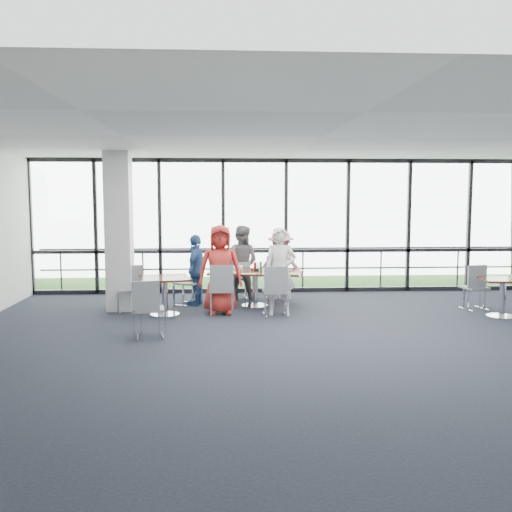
{
  "coord_description": "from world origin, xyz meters",
  "views": [
    {
      "loc": [
        -1.52,
        -8.6,
        2.31
      ],
      "look_at": [
        -0.84,
        2.9,
        1.1
      ],
      "focal_mm": 40.0,
      "sensor_mm": 36.0,
      "label": 1
    }
  ],
  "objects": [
    {
      "name": "hangar_main",
      "position": [
        4.0,
        32.0,
        3.0
      ],
      "size": [
        24.0,
        10.0,
        6.0
      ],
      "primitive_type": "cube",
      "color": "silver",
      "rests_on": "ground"
    },
    {
      "name": "menu_a",
      "position": [
        -1.0,
        2.8,
        0.75
      ],
      "size": [
        0.31,
        0.24,
        0.0
      ],
      "primitive_type": "cube",
      "rotation": [
        0.0,
        0.0,
        -0.12
      ],
      "color": "silver",
      "rests_on": "main_table"
    },
    {
      "name": "diner_end",
      "position": [
        -2.08,
        3.46,
        0.75
      ],
      "size": [
        0.68,
        0.97,
        1.51
      ],
      "primitive_type": "imported",
      "rotation": [
        0.0,
        0.0,
        -1.82
      ],
      "color": "#2D548F",
      "rests_on": "ground"
    },
    {
      "name": "tumbler_d",
      "position": [
        -1.52,
        3.23,
        0.82
      ],
      "size": [
        0.07,
        0.07,
        0.15
      ],
      "primitive_type": "cylinder",
      "color": "white",
      "rests_on": "main_table"
    },
    {
      "name": "side_table_right",
      "position": [
        3.82,
        1.85,
        0.61
      ],
      "size": [
        0.87,
        0.87,
        0.75
      ],
      "rotation": [
        0.0,
        0.0,
        -0.16
      ],
      "color": "#3A190C",
      "rests_on": "ground"
    },
    {
      "name": "diner_far_right",
      "position": [
        -0.23,
        3.93,
        0.78
      ],
      "size": [
        1.12,
        0.79,
        1.57
      ],
      "primitive_type": "imported",
      "rotation": [
        0.0,
        0.0,
        2.85
      ],
      "color": "#CF7C86",
      "rests_on": "ground"
    },
    {
      "name": "main_table",
      "position": [
        -0.84,
        3.2,
        0.62
      ],
      "size": [
        2.01,
        1.33,
        0.75
      ],
      "rotation": [
        0.0,
        0.0,
        -0.17
      ],
      "color": "#3A190C",
      "rests_on": "ground"
    },
    {
      "name": "chair_main_end",
      "position": [
        -2.26,
        3.44,
        0.48
      ],
      "size": [
        0.62,
        0.62,
        0.96
      ],
      "primitive_type": null,
      "rotation": [
        0.0,
        0.0,
        -2.0
      ],
      "color": "gray",
      "rests_on": "ground"
    },
    {
      "name": "menu_c",
      "position": [
        -0.67,
        3.5,
        0.75
      ],
      "size": [
        0.39,
        0.34,
        0.0
      ],
      "primitive_type": "cube",
      "rotation": [
        0.0,
        0.0,
        0.47
      ],
      "color": "silver",
      "rests_on": "main_table"
    },
    {
      "name": "condiment_caddy",
      "position": [
        -0.82,
        3.27,
        0.77
      ],
      "size": [
        0.1,
        0.07,
        0.04
      ],
      "primitive_type": "cube",
      "color": "black",
      "rests_on": "main_table"
    },
    {
      "name": "plate_nl",
      "position": [
        -1.39,
        2.96,
        0.76
      ],
      "size": [
        0.28,
        0.28,
        0.01
      ],
      "primitive_type": "cylinder",
      "color": "white",
      "rests_on": "main_table"
    },
    {
      "name": "tumbler_c",
      "position": [
        -0.78,
        3.48,
        0.82
      ],
      "size": [
        0.07,
        0.07,
        0.15
      ],
      "primitive_type": "cylinder",
      "color": "white",
      "rests_on": "main_table"
    },
    {
      "name": "chair_spare_r",
      "position": [
        3.6,
        2.6,
        0.46
      ],
      "size": [
        0.53,
        0.53,
        0.92
      ],
      "primitive_type": null,
      "rotation": [
        0.0,
        0.0,
        0.22
      ],
      "color": "gray",
      "rests_on": "ground"
    },
    {
      "name": "chair_main_fl",
      "position": [
        -1.19,
        4.23,
        0.45
      ],
      "size": [
        0.45,
        0.45,
        0.89
      ],
      "primitive_type": null,
      "rotation": [
        0.0,
        0.0,
        3.18
      ],
      "color": "gray",
      "rests_on": "ground"
    },
    {
      "name": "side_table_left",
      "position": [
        -2.65,
        2.41,
        0.65
      ],
      "size": [
        1.1,
        1.1,
        0.75
      ],
      "rotation": [
        0.0,
        0.0,
        0.2
      ],
      "color": "#3A190C",
      "rests_on": "ground"
    },
    {
      "name": "chair_spare_lb",
      "position": [
        -3.36,
        2.72,
        0.45
      ],
      "size": [
        0.47,
        0.47,
        0.9
      ],
      "primitive_type": null,
      "rotation": [
        0.0,
        0.0,
        3.22
      ],
      "color": "gray",
      "rests_on": "ground"
    },
    {
      "name": "diner_near_left",
      "position": [
        -1.57,
        2.5,
        0.88
      ],
      "size": [
        0.89,
        0.6,
        1.76
      ],
      "primitive_type": "imported",
      "rotation": [
        0.0,
        0.0,
        0.05
      ],
      "color": "#B22922",
      "rests_on": "ground"
    },
    {
      "name": "tumbler_b",
      "position": [
        -0.57,
        2.99,
        0.82
      ],
      "size": [
        0.07,
        0.07,
        0.14
      ],
      "primitive_type": "cylinder",
      "color": "white",
      "rests_on": "main_table"
    },
    {
      "name": "wall_front",
      "position": [
        0.0,
        -5.0,
        1.6
      ],
      "size": [
        12.0,
        0.1,
        3.2
      ],
      "primitive_type": "cube",
      "color": "silver",
      "rests_on": "ground"
    },
    {
      "name": "chair_spare_la",
      "position": [
        -2.72,
        0.65,
        0.47
      ],
      "size": [
        0.52,
        0.52,
        0.94
      ],
      "primitive_type": null,
      "rotation": [
        0.0,
        0.0,
        0.14
      ],
      "color": "gray",
      "rests_on": "ground"
    },
    {
      "name": "green_bottle",
      "position": [
        -0.72,
        3.25,
        0.85
      ],
      "size": [
        0.05,
        0.05,
        0.2
      ],
      "primitive_type": "cylinder",
      "color": "#1F6D2A",
      "rests_on": "main_table"
    },
    {
      "name": "apron",
      "position": [
        0.0,
        10.0,
        -0.02
      ],
      "size": [
        80.0,
        70.0,
        0.02
      ],
      "primitive_type": "cube",
      "color": "gray",
      "rests_on": "ground"
    },
    {
      "name": "tumbler_a",
      "position": [
        -1.15,
        3.04,
        0.82
      ],
      "size": [
        0.07,
        0.07,
        0.15
      ],
      "primitive_type": "cylinder",
      "color": "white",
      "rests_on": "main_table"
    },
    {
      "name": "chair_main_nr",
      "position": [
        -0.51,
        2.23,
        0.48
      ],
      "size": [
        0.49,
        0.49,
        0.96
      ],
      "primitive_type": null,
      "rotation": [
        0.0,
        0.0,
        0.05
      ],
      "color": "gray",
      "rests_on": "ground"
    },
    {
      "name": "ketchup_bottle",
      "position": [
        -0.84,
        3.3,
        0.84
      ],
      "size": [
        0.06,
        0.06,
        0.18
      ],
      "primitive_type": "cylinder",
      "color": "#B70811",
      "rests_on": "main_table"
    },
    {
      "name": "chair_main_nl",
      "position": [
        -1.55,
        2.42,
        0.49
      ],
      "size": [
        0.48,
        0.48,
        0.97
      ],
      "primitive_type": null,
      "rotation": [
        0.0,
        0.0,
        -0.02
      ],
      "color": "gray",
      "rests_on": "ground"
    },
    {
      "name": "ceiling",
      "position": [
        0.0,
        0.0,
        3.2
      ],
      "size": [
        12.0,
        10.0,
        0.04
      ],
      "primitive_type": "cube",
      "color": "silver",
      "rests_on": "ground"
    },
    {
      "name": "plate_fr",
      "position": [
        -0.29,
        3.49,
        0.76
      ],
      "size": [
        0.28,
        0.28,
        0.01
      ],
      "primitive_type": "cylinder",
      "color": "white",
      "rests_on": "main_table"
    },
    {
      "name": "plate_fl",
      "position": [
        -1.26,
        3.56,
        0.76
      ],
      "size": [
        0.28,
        0.28,
        0.01
      ],
      "primitive_type": "cylinder",
      "color": "white",
      "rests_on": "main_table"
    },
    {
      "name": "floor",
      "position": [
        0.0,
        0.0,
        -0.01
      ],
      "size": [
        12.0,
        10.0,
        0.02
      ],
      "primitive_type": "cube",
      "color": "black",
      "rests_on": "ground"
    },
    {
      "name": "curtain_wall_back",
      "position": [
        0.0,
        5.0,
        1.6
      ],
      "size": [
        12.0,
        0.1,
        3.2
      ],
      "primitive_type": "cube",
      "color": "white",
      "rests_on": "ground"
    },
    {
      "name": "structural_column",
      "position": [
        -3.6,
        3.0,
        1.6
      ],
      "size": [
        0.5,
        0.5,
        3.2
      ],
      "primitive_type": "cube",
      "color": "silver",
      "rests_on": "ground"
    },
    {
      "name": "menu_b",
      "position": [
        -0.1,
        2.75,
        0.75
      ],
      "size": [
        0.38,
        0.39,
        0.0
      ],
      "primitive_type": "cube",
      "rotation": [
        0.0,
        0.0,
        -0.81
      ],
      "color": "silver",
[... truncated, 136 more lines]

